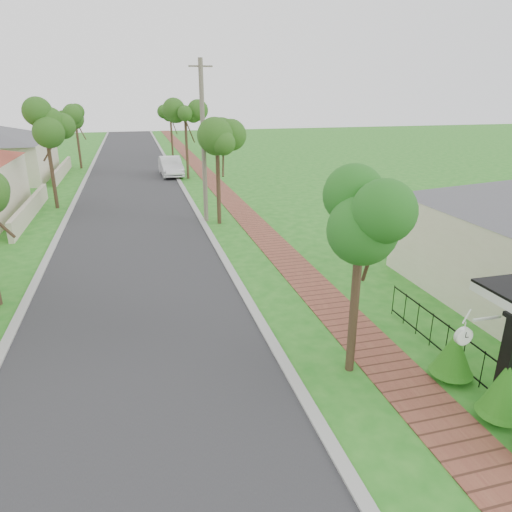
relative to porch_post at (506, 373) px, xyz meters
name	(u,v)px	position (x,y,z in m)	size (l,w,h in m)	color
ground	(287,423)	(-4.55, 1.00, -1.12)	(160.00, 160.00, 0.00)	#21731B
road	(133,211)	(-7.55, 21.00, -1.12)	(7.00, 120.00, 0.02)	#28282B
kerb_right	(194,207)	(-3.90, 21.00, -1.12)	(0.30, 120.00, 0.10)	#9E9E99
kerb_left	(68,215)	(-11.20, 21.00, -1.12)	(0.30, 120.00, 0.10)	#9E9E99
sidewalk	(235,205)	(-1.30, 21.00, -1.12)	(1.50, 120.00, 0.03)	brown
porch_post	(506,373)	(0.00, 0.00, 0.00)	(0.48, 0.48, 2.52)	black
picket_fence	(482,368)	(0.35, 1.00, -0.59)	(0.03, 8.02, 1.00)	black
street_trees	(128,125)	(-7.42, 27.84, 3.42)	(10.70, 37.65, 5.89)	#382619
hedge_row	(498,389)	(-0.10, 0.04, -0.41)	(0.92, 3.62, 1.84)	#1C5D12
parked_car_red	(172,168)	(-4.16, 32.60, -0.48)	(1.51, 3.76, 1.28)	#5C0D14
parked_car_white	(171,166)	(-4.29, 32.69, -0.33)	(1.67, 4.79, 1.58)	silver
near_tree	(361,223)	(-2.35, 2.50, 2.79)	(1.92, 1.92, 4.92)	#382619
utility_pole	(203,143)	(-3.65, 17.71, 3.10)	(1.20, 0.24, 8.33)	#736859
station_clock	(465,335)	(-0.86, 0.40, 0.83)	(1.05, 0.13, 0.57)	white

